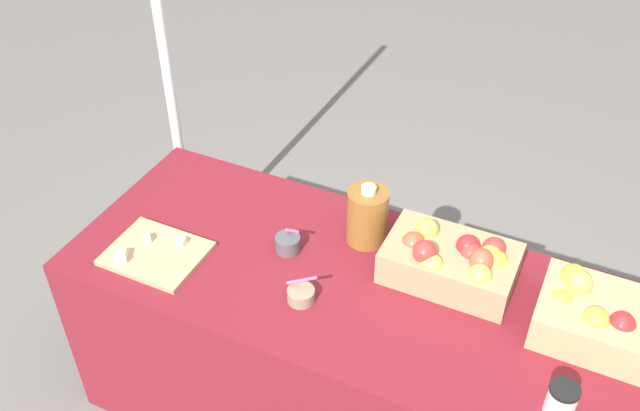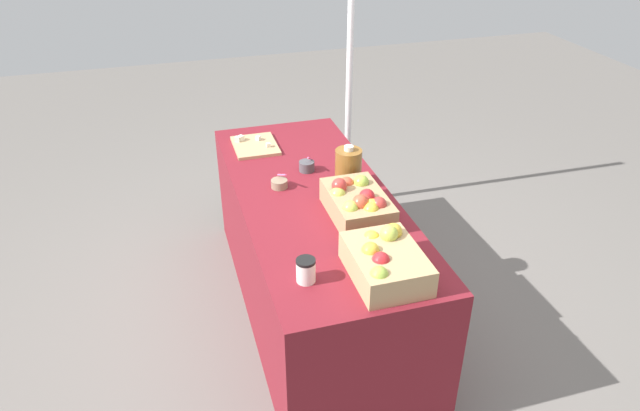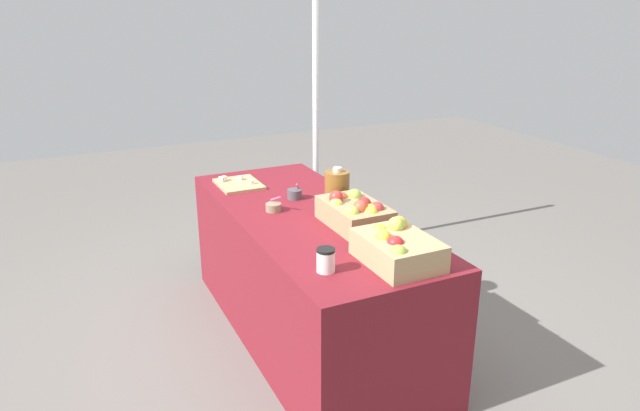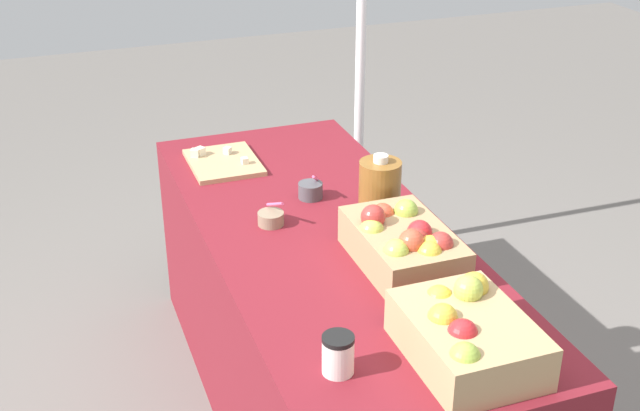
{
  "view_description": "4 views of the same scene",
  "coord_description": "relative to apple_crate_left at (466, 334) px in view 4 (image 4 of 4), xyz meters",
  "views": [
    {
      "loc": [
        0.58,
        -1.48,
        2.33
      ],
      "look_at": [
        -0.11,
        -0.04,
        1.03
      ],
      "focal_mm": 39.51,
      "sensor_mm": 36.0,
      "label": 1
    },
    {
      "loc": [
        2.48,
        -0.69,
        2.2
      ],
      "look_at": [
        0.19,
        -0.03,
        0.79
      ],
      "focal_mm": 32.71,
      "sensor_mm": 36.0,
      "label": 2
    },
    {
      "loc": [
        2.67,
        -1.21,
        1.82
      ],
      "look_at": [
        0.07,
        0.04,
        0.8
      ],
      "focal_mm": 32.64,
      "sensor_mm": 36.0,
      "label": 3
    },
    {
      "loc": [
        2.21,
        -0.83,
        2.02
      ],
      "look_at": [
        0.06,
        -0.05,
        0.87
      ],
      "focal_mm": 47.25,
      "sensor_mm": 36.0,
      "label": 4
    }
  ],
  "objects": [
    {
      "name": "table",
      "position": [
        -0.72,
        -0.09,
        -0.44
      ],
      "size": [
        1.9,
        0.76,
        0.74
      ],
      "primitive_type": "cube",
      "color": "maroon",
      "rests_on": "ground_plane"
    },
    {
      "name": "apple_crate_left",
      "position": [
        0.0,
        0.0,
        0.0
      ],
      "size": [
        0.38,
        0.28,
        0.17
      ],
      "color": "tan",
      "rests_on": "table"
    },
    {
      "name": "apple_crate_middle",
      "position": [
        -0.46,
        0.05,
        0.0
      ],
      "size": [
        0.41,
        0.25,
        0.18
      ],
      "color": "tan",
      "rests_on": "table"
    },
    {
      "name": "cutting_board_front",
      "position": [
        -1.37,
        -0.27,
        -0.06
      ],
      "size": [
        0.31,
        0.25,
        0.05
      ],
      "color": "tan",
      "rests_on": "table"
    },
    {
      "name": "sample_bowl_near",
      "position": [
        -0.99,
        -0.06,
        -0.04
      ],
      "size": [
        0.09,
        0.08,
        0.1
      ],
      "color": "#4C4C51",
      "rests_on": "table"
    },
    {
      "name": "sample_bowl_mid",
      "position": [
        -0.85,
        -0.24,
        -0.05
      ],
      "size": [
        0.1,
        0.09,
        0.09
      ],
      "color": "gray",
      "rests_on": "table"
    },
    {
      "name": "cider_jug",
      "position": [
        -0.78,
        0.11,
        0.03
      ],
      "size": [
        0.14,
        0.14,
        0.22
      ],
      "color": "brown",
      "rests_on": "table"
    },
    {
      "name": "coffee_cup",
      "position": [
        -0.05,
        -0.32,
        -0.02
      ],
      "size": [
        0.08,
        0.08,
        0.1
      ],
      "color": "silver",
      "rests_on": "table"
    },
    {
      "name": "tent_pole",
      "position": [
        -1.8,
        0.46,
        0.19
      ],
      "size": [
        0.04,
        0.04,
        2.0
      ],
      "primitive_type": "cylinder",
      "color": "white",
      "rests_on": "ground_plane"
    }
  ]
}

